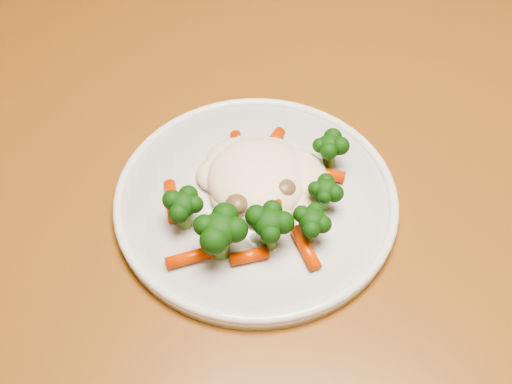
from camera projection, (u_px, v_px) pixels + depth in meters
The scene contains 3 objects.
dining_table at pixel (217, 215), 0.75m from camera, with size 1.43×1.07×0.75m.
plate at pixel (256, 200), 0.64m from camera, with size 0.28×0.28×0.01m, color white.
meal at pixel (260, 189), 0.61m from camera, with size 0.18×0.19×0.05m.
Camera 1 is at (0.08, -0.49, 1.26)m, focal length 45.00 mm.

